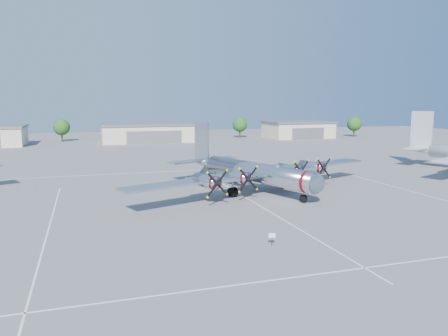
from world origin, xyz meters
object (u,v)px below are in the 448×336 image
object	(u,v)px
hangar_east	(298,129)
info_placard	(272,237)
main_bomber_b29	(251,190)
tree_east	(240,125)
tree_west	(61,127)
hangar_center	(151,132)
tree_far_east	(354,124)

from	to	relation	value
hangar_east	info_placard	world-z (taller)	hangar_east
main_bomber_b29	info_placard	bearing A→B (deg)	-127.36
hangar_east	tree_east	distance (m)	19.04
tree_west	hangar_center	bearing A→B (deg)	-17.82
main_bomber_b29	info_placard	size ratio (longest dim) A/B	37.33
hangar_east	main_bomber_b29	world-z (taller)	hangar_east
hangar_center	main_bomber_b29	xyz separation A→B (m)	(2.24, -76.06, -2.71)
hangar_center	info_placard	world-z (taller)	hangar_center
tree_east	main_bomber_b29	distance (m)	86.76
info_placard	hangar_center	bearing A→B (deg)	107.75
hangar_center	tree_west	world-z (taller)	tree_west
hangar_east	main_bomber_b29	distance (m)	88.80
hangar_center	main_bomber_b29	world-z (taller)	hangar_center
tree_west	tree_east	bearing A→B (deg)	-2.08
hangar_east	tree_far_east	distance (m)	20.15
tree_west	main_bomber_b29	xyz separation A→B (m)	(27.24, -84.09, -4.22)
hangar_east	main_bomber_b29	size ratio (longest dim) A/B	0.53
tree_far_east	info_placard	distance (m)	119.83
hangar_east	hangar_center	bearing A→B (deg)	-180.00
tree_east	hangar_center	bearing A→B (deg)	-168.62
hangar_center	hangar_east	bearing A→B (deg)	0.00
hangar_center	info_placard	distance (m)	97.60
tree_east	main_bomber_b29	bearing A→B (deg)	-108.68
tree_east	main_bomber_b29	size ratio (longest dim) A/B	0.17
hangar_center	tree_east	size ratio (longest dim) A/B	4.31
tree_west	tree_east	world-z (taller)	same
tree_far_east	tree_west	bearing A→B (deg)	173.86
hangar_east	tree_west	xyz separation A→B (m)	(-73.00, 8.04, 1.51)
info_placard	tree_far_east	bearing A→B (deg)	73.14
tree_west	main_bomber_b29	distance (m)	88.50
hangar_center	info_placard	xyz separation A→B (m)	(-4.26, -97.49, -1.98)
tree_east	hangar_east	bearing A→B (deg)	-18.54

